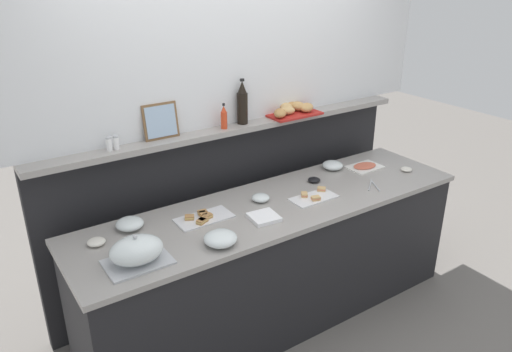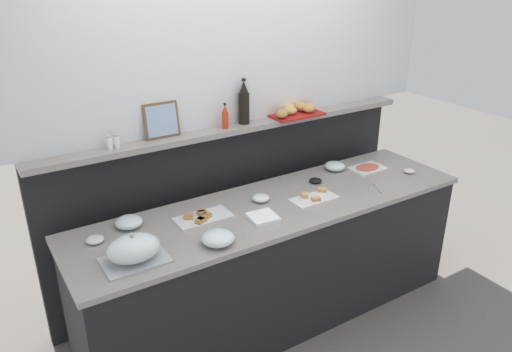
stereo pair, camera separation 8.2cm
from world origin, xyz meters
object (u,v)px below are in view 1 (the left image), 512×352
glass_bowl_extra (261,198)px  serving_tongs (373,185)px  sandwich_platter_rear (203,218)px  glass_bowl_medium (333,166)px  sandwich_platter_front (314,197)px  salt_shaker (109,144)px  napkin_stack (264,217)px  glass_bowl_small (130,224)px  hot_sauce_bottle (224,118)px  glass_bowl_large (220,239)px  condiment_bowl_dark (406,169)px  pepper_shaker (116,143)px  serving_cloche (137,251)px  bread_basket (292,109)px  wine_bottle_dark (242,104)px  framed_picture (161,121)px  condiment_bowl_cream (314,180)px  condiment_bowl_teal (96,242)px  cold_cuts_platter (365,167)px

glass_bowl_extra → serving_tongs: glass_bowl_extra is taller
sandwich_platter_rear → glass_bowl_medium: 1.22m
sandwich_platter_front → salt_shaker: bearing=155.0°
glass_bowl_extra → napkin_stack: 0.25m
glass_bowl_small → hot_sauce_bottle: (0.80, 0.24, 0.46)m
glass_bowl_large → condiment_bowl_dark: 1.71m
serving_tongs → pepper_shaker: bearing=158.8°
serving_cloche → bread_basket: bearing=23.0°
napkin_stack → bread_basket: 1.01m
wine_bottle_dark → framed_picture: bearing=178.0°
glass_bowl_large → wine_bottle_dark: (0.61, 0.72, 0.52)m
serving_cloche → serving_tongs: serving_cloche is taller
sandwich_platter_rear → glass_bowl_small: size_ratio=2.13×
serving_cloche → condiment_bowl_dark: serving_cloche is taller
framed_picture → napkin_stack: bearing=-60.3°
bread_basket → sandwich_platter_front: bearing=-112.4°
glass_bowl_small → salt_shaker: bearing=87.6°
serving_tongs → framed_picture: 1.53m
glass_bowl_extra → bread_basket: bread_basket is taller
glass_bowl_medium → condiment_bowl_cream: bearing=-158.7°
glass_bowl_large → condiment_bowl_dark: (1.71, 0.14, -0.02)m
serving_cloche → condiment_bowl_dark: bearing=1.5°
condiment_bowl_dark → wine_bottle_dark: wine_bottle_dark is taller
pepper_shaker → bread_basket: size_ratio=0.20×
sandwich_platter_rear → condiment_bowl_cream: size_ratio=3.92×
hot_sauce_bottle → glass_bowl_extra: bearing=-81.9°
napkin_stack → salt_shaker: 1.03m
condiment_bowl_cream → serving_tongs: (0.30, -0.28, -0.01)m
sandwich_platter_rear → glass_bowl_large: 0.32m
condiment_bowl_teal → glass_bowl_small: bearing=17.6°
cold_cuts_platter → glass_bowl_large: (-1.49, -0.36, 0.02)m
cold_cuts_platter → condiment_bowl_cream: bearing=178.7°
napkin_stack → bread_basket: (0.67, 0.61, 0.44)m
sandwich_platter_rear → pepper_shaker: size_ratio=4.05×
glass_bowl_medium → napkin_stack: (-0.89, -0.37, -0.02)m
glass_bowl_medium → condiment_bowl_dark: bearing=-37.9°
sandwich_platter_front → cold_cuts_platter: (0.68, 0.20, -0.00)m
glass_bowl_large → salt_shaker: size_ratio=2.17×
condiment_bowl_teal → salt_shaker: 0.59m
hot_sauce_bottle → sandwich_platter_front: bearing=-55.0°
sandwich_platter_front → glass_bowl_large: 0.83m
glass_bowl_small → bread_basket: bread_basket is taller
condiment_bowl_cream → condiment_bowl_dark: bearing=-18.3°
cold_cuts_platter → serving_cloche: serving_cloche is taller
condiment_bowl_cream → wine_bottle_dark: size_ratio=0.28×
glass_bowl_large → pepper_shaker: size_ratio=2.17×
wine_bottle_dark → salt_shaker: (-0.96, -0.02, -0.10)m
condiment_bowl_cream → hot_sauce_bottle: (-0.55, 0.32, 0.48)m
glass_bowl_large → serving_tongs: glass_bowl_large is taller
bread_basket → condiment_bowl_cream: bearing=-98.4°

